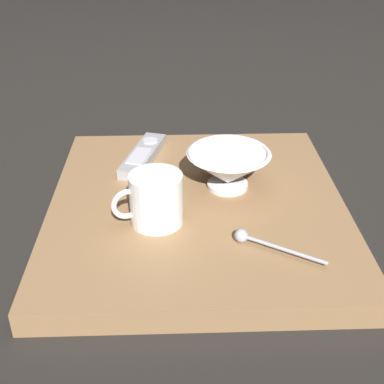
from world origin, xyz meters
TOP-DOWN VIEW (x-y plane):
  - ground_plane at (0.00, 0.00)m, footprint 6.00×6.00m
  - table at (0.00, 0.00)m, footprint 0.52×0.56m
  - cereal_bowl at (0.06, 0.05)m, footprint 0.15×0.15m
  - coffee_mug at (-0.07, -0.07)m, footprint 0.12×0.09m
  - teaspoon at (0.08, -0.14)m, footprint 0.13×0.09m
  - tv_remote_near at (-0.10, 0.16)m, footprint 0.09×0.19m

SIDE VIEW (x-z plane):
  - ground_plane at x=0.00m, z-range 0.00..0.00m
  - table at x=0.00m, z-range 0.00..0.04m
  - tv_remote_near at x=-0.10m, z-range 0.04..0.06m
  - teaspoon at x=0.08m, z-range 0.04..0.06m
  - cereal_bowl at x=0.06m, z-range 0.05..0.12m
  - coffee_mug at x=-0.07m, z-range 0.04..0.13m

